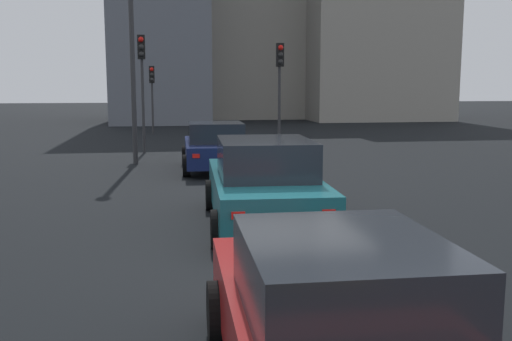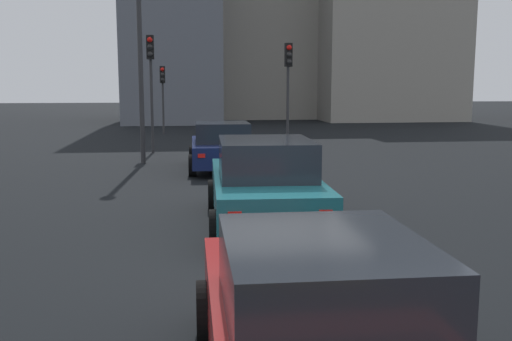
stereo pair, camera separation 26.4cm
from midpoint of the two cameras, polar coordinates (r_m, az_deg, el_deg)
name	(u,v)px [view 1 (the left image)]	position (r m, az deg, el deg)	size (l,w,h in m)	color
ground_plane	(274,266)	(8.82, 0.98, -9.51)	(160.00, 160.00, 0.20)	black
car_navy_lead	(216,147)	(17.86, -4.46, 2.34)	(4.07, 2.12, 1.49)	#141E4C
car_teal_second	(264,185)	(10.68, 0.08, -1.42)	(4.82, 2.22, 1.65)	#19606B
car_red_third	(337,324)	(4.82, 6.41, -14.93)	(4.22, 1.98, 1.47)	maroon
traffic_light_near_left	(280,74)	(22.70, 2.05, 9.52)	(0.32, 0.29, 4.23)	#2D2D30
traffic_light_near_right	(142,69)	(22.59, -11.59, 9.81)	(0.32, 0.28, 4.49)	#2D2D30
traffic_light_far_left	(152,85)	(31.31, -10.52, 8.32)	(0.32, 0.29, 3.62)	#2D2D30
street_lamp_kerbside	(132,37)	(19.67, -12.61, 12.82)	(0.56, 0.36, 7.07)	#2D2D30
building_facade_left	(360,21)	(48.76, 10.13, 14.38)	(14.22, 10.33, 15.49)	gray
building_facade_center	(257,8)	(49.86, -0.05, 15.82)	(11.68, 9.96, 17.98)	gray
building_facade_right	(160,6)	(44.67, -9.72, 15.80)	(13.45, 6.66, 16.81)	slate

